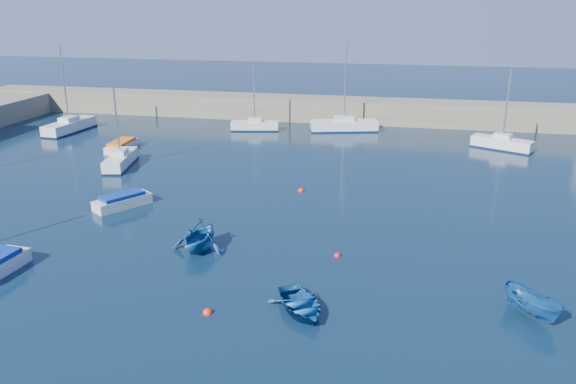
% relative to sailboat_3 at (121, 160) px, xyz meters
% --- Properties ---
extents(ground, '(220.00, 220.00, 0.00)m').
position_rel_sailboat_3_xyz_m(ground, '(18.20, -22.66, -0.59)').
color(ground, '#0C2236').
rests_on(ground, ground).
extents(back_wall, '(96.00, 4.50, 2.60)m').
position_rel_sailboat_3_xyz_m(back_wall, '(18.20, 23.34, 0.71)').
color(back_wall, '#746D58').
rests_on(back_wall, ground).
extents(sailboat_3, '(2.64, 5.80, 7.49)m').
position_rel_sailboat_3_xyz_m(sailboat_3, '(0.00, 0.00, 0.00)').
color(sailboat_3, silver).
rests_on(sailboat_3, ground).
extents(sailboat_4, '(2.57, 7.13, 9.20)m').
position_rel_sailboat_3_xyz_m(sailboat_4, '(-11.97, 11.28, 0.06)').
color(sailboat_4, silver).
rests_on(sailboat_4, ground).
extents(sailboat_5, '(5.35, 2.42, 6.93)m').
position_rel_sailboat_3_xyz_m(sailboat_5, '(7.60, 16.06, -0.04)').
color(sailboat_5, silver).
rests_on(sailboat_5, ground).
extents(sailboat_6, '(7.52, 3.90, 9.48)m').
position_rel_sailboat_3_xyz_m(sailboat_6, '(17.23, 17.86, 0.05)').
color(sailboat_6, silver).
rests_on(sailboat_6, ground).
extents(sailboat_7, '(5.71, 3.98, 7.55)m').
position_rel_sailboat_3_xyz_m(sailboat_7, '(32.99, 12.94, 0.02)').
color(sailboat_7, silver).
rests_on(sailboat_7, ground).
extents(motorboat_1, '(3.30, 4.04, 0.96)m').
position_rel_sailboat_3_xyz_m(motorboat_1, '(4.97, -9.22, -0.14)').
color(motorboat_1, silver).
rests_on(motorboat_1, ground).
extents(motorboat_2, '(1.70, 4.47, 0.91)m').
position_rel_sailboat_3_xyz_m(motorboat_2, '(-2.65, 5.25, -0.16)').
color(motorboat_2, silver).
rests_on(motorboat_2, ground).
extents(dinghy_center, '(3.95, 4.24, 0.71)m').
position_rel_sailboat_3_xyz_m(dinghy_center, '(19.61, -20.27, -0.23)').
color(dinghy_center, '#144E8B').
rests_on(dinghy_center, ground).
extents(dinghy_left, '(3.36, 3.80, 1.86)m').
position_rel_sailboat_3_xyz_m(dinghy_left, '(12.71, -14.87, 0.34)').
color(dinghy_left, '#144E8B').
rests_on(dinghy_left, ground).
extents(dinghy_right, '(2.82, 3.16, 1.20)m').
position_rel_sailboat_3_xyz_m(dinghy_right, '(29.93, -18.47, 0.01)').
color(dinghy_right, '#144E8B').
rests_on(dinghy_right, ground).
extents(buoy_0, '(0.46, 0.46, 0.46)m').
position_rel_sailboat_3_xyz_m(buoy_0, '(15.47, -21.28, -0.59)').
color(buoy_0, '#FF290D').
rests_on(buoy_0, ground).
extents(buoy_1, '(0.40, 0.40, 0.40)m').
position_rel_sailboat_3_xyz_m(buoy_1, '(20.54, -14.02, -0.59)').
color(buoy_1, red).
rests_on(buoy_1, ground).
extents(buoy_3, '(0.47, 0.47, 0.47)m').
position_rel_sailboat_3_xyz_m(buoy_3, '(16.44, -3.31, -0.59)').
color(buoy_3, '#FF290D').
rests_on(buoy_3, ground).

